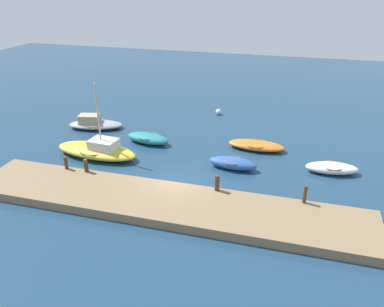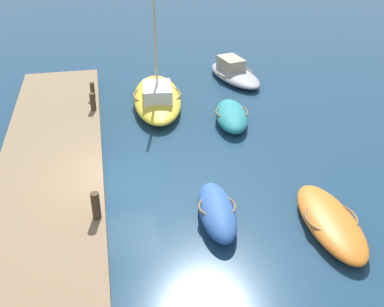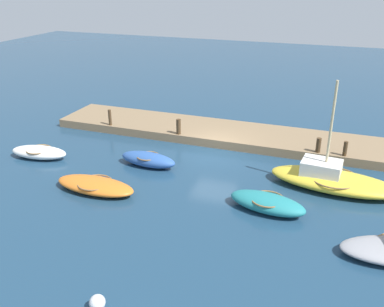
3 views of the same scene
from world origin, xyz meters
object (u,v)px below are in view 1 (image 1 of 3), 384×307
(mooring_post_mid_west, at_px, (86,166))
(marker_buoy, at_px, (219,112))
(dinghy_blue, at_px, (233,163))
(mooring_post_east, at_px, (305,194))
(mooring_post_west, at_px, (66,163))
(rowboat_orange, at_px, (256,145))
(rowboat_teal, at_px, (148,138))
(motorboat_grey, at_px, (95,124))
(mooring_post_mid_east, at_px, (217,183))
(rowboat_white, at_px, (332,168))
(sailboat_yellow, at_px, (97,150))

(mooring_post_mid_west, height_order, marker_buoy, mooring_post_mid_west)
(marker_buoy, bearing_deg, dinghy_blue, -72.92)
(mooring_post_east, bearing_deg, mooring_post_west, 180.00)
(mooring_post_mid_west, relative_size, mooring_post_east, 0.80)
(rowboat_orange, bearing_deg, rowboat_teal, -170.73)
(dinghy_blue, relative_size, motorboat_grey, 0.68)
(rowboat_orange, bearing_deg, marker_buoy, 124.27)
(rowboat_teal, bearing_deg, dinghy_blue, -10.16)
(rowboat_orange, height_order, mooring_post_mid_east, mooring_post_mid_east)
(marker_buoy, bearing_deg, rowboat_orange, -57.51)
(rowboat_teal, xyz_separation_m, marker_buoy, (3.77, 7.64, -0.12))
(rowboat_white, bearing_deg, mooring_post_mid_west, -168.21)
(mooring_post_mid_west, bearing_deg, rowboat_white, 18.67)
(sailboat_yellow, height_order, mooring_post_west, sailboat_yellow)
(rowboat_white, bearing_deg, mooring_post_east, -115.76)
(rowboat_teal, height_order, marker_buoy, rowboat_teal)
(rowboat_teal, xyz_separation_m, mooring_post_mid_west, (-1.56, -6.19, 0.55))
(rowboat_orange, xyz_separation_m, mooring_post_east, (3.37, -7.24, 0.72))
(motorboat_grey, height_order, mooring_post_east, mooring_post_east)
(dinghy_blue, xyz_separation_m, sailboat_yellow, (-9.36, -0.71, 0.10))
(sailboat_yellow, bearing_deg, motorboat_grey, 125.61)
(sailboat_yellow, height_order, mooring_post_mid_east, sailboat_yellow)
(marker_buoy, bearing_deg, mooring_post_west, -115.90)
(motorboat_grey, xyz_separation_m, mooring_post_mid_east, (11.94, -7.82, 0.59))
(motorboat_grey, relative_size, rowboat_white, 1.40)
(mooring_post_mid_east, bearing_deg, rowboat_teal, 136.92)
(dinghy_blue, xyz_separation_m, mooring_post_mid_east, (-0.23, -3.80, 0.60))
(rowboat_orange, relative_size, mooring_post_east, 4.06)
(mooring_post_west, xyz_separation_m, marker_buoy, (6.72, 13.83, -0.66))
(rowboat_white, xyz_separation_m, mooring_post_mid_west, (-14.58, -4.93, 0.58))
(dinghy_blue, bearing_deg, rowboat_teal, 164.73)
(mooring_post_mid_west, bearing_deg, marker_buoy, 68.91)
(sailboat_yellow, distance_m, marker_buoy, 12.44)
(dinghy_blue, distance_m, marker_buoy, 10.49)
(rowboat_teal, relative_size, mooring_post_west, 4.43)
(sailboat_yellow, distance_m, mooring_post_mid_west, 3.26)
(sailboat_yellow, bearing_deg, mooring_post_west, -93.17)
(motorboat_grey, height_order, mooring_post_west, mooring_post_west)
(motorboat_grey, bearing_deg, rowboat_orange, -15.82)
(marker_buoy, bearing_deg, rowboat_teal, -116.25)
(mooring_post_east, relative_size, marker_buoy, 2.01)
(motorboat_grey, bearing_deg, rowboat_white, -22.27)
(dinghy_blue, height_order, marker_buoy, dinghy_blue)
(mooring_post_mid_west, bearing_deg, mooring_post_west, 180.00)
(rowboat_white, height_order, mooring_post_mid_west, mooring_post_mid_west)
(dinghy_blue, relative_size, rowboat_white, 0.95)
(dinghy_blue, relative_size, mooring_post_mid_east, 3.47)
(rowboat_teal, relative_size, mooring_post_mid_west, 4.38)
(rowboat_teal, xyz_separation_m, mooring_post_east, (11.34, -6.19, 0.65))
(mooring_post_mid_west, distance_m, marker_buoy, 14.84)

